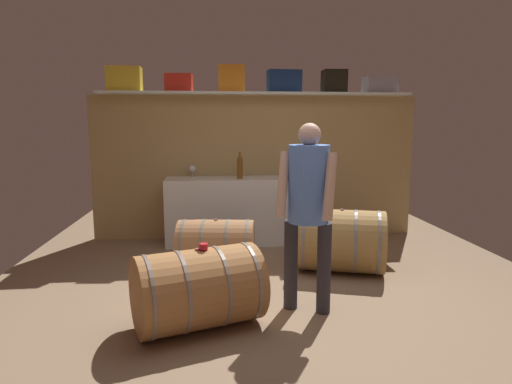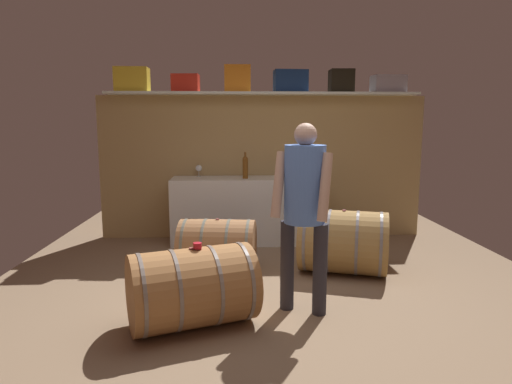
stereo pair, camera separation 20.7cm
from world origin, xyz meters
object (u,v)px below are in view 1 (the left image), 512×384
toolcase_black (334,82)px  wine_barrel_near (198,289)px  toolcase_navy (284,81)px  toolcase_yellow (124,79)px  wine_bottle_amber (240,167)px  wine_barrel_far (341,241)px  wine_barrel_flank (216,246)px  tasting_cup (204,246)px  wine_bottle_green (299,168)px  toolcase_red (179,83)px  toolcase_grey (380,85)px  winemaker_pouring (308,198)px  wine_glass (192,169)px  toolcase_orange (231,79)px  work_cabinet (242,210)px

toolcase_black → wine_barrel_near: toolcase_black is taller
toolcase_navy → toolcase_yellow: bearing=176.4°
wine_bottle_amber → wine_barrel_far: 1.70m
wine_barrel_flank → wine_barrel_far: bearing=4.5°
toolcase_black → toolcase_navy: bearing=-178.5°
toolcase_yellow → wine_barrel_near: bearing=-70.5°
tasting_cup → wine_bottle_green: bearing=63.7°
toolcase_yellow → toolcase_navy: bearing=-1.0°
toolcase_red → toolcase_grey: size_ratio=0.83×
tasting_cup → winemaker_pouring: size_ratio=0.04×
wine_barrel_flank → wine_glass: bearing=109.5°
wine_glass → winemaker_pouring: bearing=-66.5°
toolcase_navy → winemaker_pouring: 2.67m
toolcase_grey → wine_barrel_near: toolcase_grey is taller
toolcase_yellow → tasting_cup: size_ratio=6.38×
toolcase_navy → winemaker_pouring: size_ratio=0.28×
toolcase_red → toolcase_orange: 0.68m
toolcase_yellow → work_cabinet: (1.48, -0.18, -1.69)m
toolcase_orange → work_cabinet: size_ratio=0.17×
wine_bottle_green → tasting_cup: wine_bottle_green is taller
toolcase_yellow → wine_bottle_green: size_ratio=1.44×
wine_bottle_amber → winemaker_pouring: (0.43, -2.16, -0.05)m
toolcase_yellow → toolcase_red: bearing=-1.0°
toolcase_orange → wine_bottle_green: bearing=-13.8°
toolcase_navy → toolcase_black: bearing=-3.6°
wine_bottle_green → wine_barrel_far: (0.22, -1.23, -0.65)m
toolcase_grey → tasting_cup: toolcase_grey is taller
toolcase_yellow → toolcase_black: bearing=-1.0°
tasting_cup → wine_barrel_near: bearing=-180.0°
toolcase_navy → wine_bottle_green: bearing=-55.9°
toolcase_navy → wine_barrel_far: (0.40, -1.45, -1.77)m
toolcase_orange → wine_barrel_far: 2.56m
winemaker_pouring → work_cabinet: bearing=-54.5°
toolcase_grey → wine_bottle_green: 1.58m
toolcase_yellow → toolcase_grey: (3.35, 0.00, -0.04)m
toolcase_navy → toolcase_black: (0.67, 0.00, 0.00)m
work_cabinet → wine_glass: wine_glass is taller
wine_glass → tasting_cup: wine_glass is taller
wine_bottle_amber → winemaker_pouring: bearing=-78.6°
wine_barrel_near → winemaker_pouring: winemaker_pouring is taller
work_cabinet → tasting_cup: bearing=-100.2°
work_cabinet → wine_bottle_amber: bearing=-111.5°
wine_bottle_green → wine_barrel_flank: wine_bottle_green is taller
wine_barrel_flank → wine_bottle_amber: bearing=81.7°
wine_barrel_flank → wine_barrel_near: bearing=-89.2°
wine_bottle_green → wine_barrel_flank: (-1.09, -1.16, -0.70)m
toolcase_grey → wine_glass: toolcase_grey is taller
work_cabinet → winemaker_pouring: size_ratio=1.26×
toolcase_orange → winemaker_pouring: 2.73m
toolcase_red → wine_barrel_far: size_ratio=0.33×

